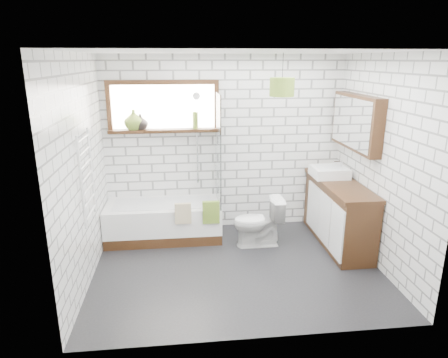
{
  "coord_description": "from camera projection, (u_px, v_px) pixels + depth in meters",
  "views": [
    {
      "loc": [
        -0.64,
        -4.3,
        2.43
      ],
      "look_at": [
        -0.13,
        0.25,
        1.05
      ],
      "focal_mm": 32.0,
      "sensor_mm": 36.0,
      "label": 1
    }
  ],
  "objects": [
    {
      "name": "floor",
      "position": [
        237.0,
        267.0,
        4.86
      ],
      "size": [
        3.4,
        2.6,
        0.01
      ],
      "primitive_type": "cube",
      "color": "black",
      "rests_on": "ground"
    },
    {
      "name": "ceiling",
      "position": [
        239.0,
        51.0,
        4.13
      ],
      "size": [
        3.4,
        2.6,
        0.01
      ],
      "primitive_type": "cube",
      "color": "white",
      "rests_on": "ground"
    },
    {
      "name": "wall_back",
      "position": [
        225.0,
        144.0,
        5.74
      ],
      "size": [
        3.4,
        0.01,
        2.5
      ],
      "primitive_type": "cube",
      "color": "white",
      "rests_on": "ground"
    },
    {
      "name": "wall_front",
      "position": [
        261.0,
        210.0,
        3.25
      ],
      "size": [
        3.4,
        0.01,
        2.5
      ],
      "primitive_type": "cube",
      "color": "white",
      "rests_on": "ground"
    },
    {
      "name": "wall_left",
      "position": [
        82.0,
        173.0,
        4.31
      ],
      "size": [
        0.01,
        2.6,
        2.5
      ],
      "primitive_type": "cube",
      "color": "white",
      "rests_on": "ground"
    },
    {
      "name": "wall_right",
      "position": [
        382.0,
        164.0,
        4.68
      ],
      "size": [
        0.01,
        2.6,
        2.5
      ],
      "primitive_type": "cube",
      "color": "white",
      "rests_on": "ground"
    },
    {
      "name": "window",
      "position": [
        163.0,
        107.0,
        5.44
      ],
      "size": [
        1.52,
        0.16,
        0.68
      ],
      "primitive_type": "cube",
      "color": "black",
      "rests_on": "wall_back"
    },
    {
      "name": "towel_radiator",
      "position": [
        87.0,
        177.0,
        4.33
      ],
      "size": [
        0.06,
        0.52,
        1.0
      ],
      "primitive_type": "cube",
      "color": "white",
      "rests_on": "wall_left"
    },
    {
      "name": "mirror_cabinet",
      "position": [
        356.0,
        122.0,
        5.12
      ],
      "size": [
        0.16,
        1.2,
        0.7
      ],
      "primitive_type": "cube",
      "color": "black",
      "rests_on": "wall_right"
    },
    {
      "name": "shower_riser",
      "position": [
        197.0,
        139.0,
        5.62
      ],
      "size": [
        0.02,
        0.02,
        1.3
      ],
      "primitive_type": "cylinder",
      "color": "silver",
      "rests_on": "wall_back"
    },
    {
      "name": "bathtub",
      "position": [
        164.0,
        221.0,
        5.59
      ],
      "size": [
        1.58,
        0.7,
        0.51
      ],
      "primitive_type": "cube",
      "color": "white",
      "rests_on": "floor"
    },
    {
      "name": "shower_screen",
      "position": [
        218.0,
        149.0,
        5.38
      ],
      "size": [
        0.02,
        0.72,
        1.5
      ],
      "primitive_type": "cube",
      "color": "white",
      "rests_on": "bathtub"
    },
    {
      "name": "towel_green",
      "position": [
        211.0,
        212.0,
        5.26
      ],
      "size": [
        0.22,
        0.06,
        0.3
      ],
      "primitive_type": "cube",
      "color": "#5B7A24",
      "rests_on": "bathtub"
    },
    {
      "name": "towel_beige",
      "position": [
        183.0,
        213.0,
        5.22
      ],
      "size": [
        0.21,
        0.05,
        0.28
      ],
      "primitive_type": "cube",
      "color": "tan",
      "rests_on": "bathtub"
    },
    {
      "name": "vanity",
      "position": [
        338.0,
        213.0,
        5.39
      ],
      "size": [
        0.49,
        1.52,
        0.87
      ],
      "primitive_type": "cube",
      "color": "black",
      "rests_on": "floor"
    },
    {
      "name": "basin",
      "position": [
        329.0,
        172.0,
        5.5
      ],
      "size": [
        0.47,
        0.41,
        0.14
      ],
      "primitive_type": "cube",
      "color": "white",
      "rests_on": "vanity"
    },
    {
      "name": "tap",
      "position": [
        341.0,
        167.0,
        5.49
      ],
      "size": [
        0.04,
        0.04,
        0.18
      ],
      "primitive_type": "cylinder",
      "rotation": [
        0.0,
        0.0,
        -0.17
      ],
      "color": "silver",
      "rests_on": "vanity"
    },
    {
      "name": "toilet",
      "position": [
        258.0,
        222.0,
        5.34
      ],
      "size": [
        0.38,
        0.66,
        0.67
      ],
      "primitive_type": "imported",
      "rotation": [
        0.0,
        0.0,
        -1.56
      ],
      "color": "white",
      "rests_on": "floor"
    },
    {
      "name": "vase_olive",
      "position": [
        134.0,
        121.0,
        5.43
      ],
      "size": [
        0.28,
        0.28,
        0.28
      ],
      "primitive_type": "imported",
      "rotation": [
        0.0,
        0.0,
        -0.05
      ],
      "color": "olive",
      "rests_on": "window"
    },
    {
      "name": "vase_dark",
      "position": [
        141.0,
        123.0,
        5.44
      ],
      "size": [
        0.27,
        0.27,
        0.21
      ],
      "primitive_type": "imported",
      "rotation": [
        0.0,
        0.0,
        0.42
      ],
      "color": "black",
      "rests_on": "window"
    },
    {
      "name": "bottle",
      "position": [
        195.0,
        122.0,
        5.52
      ],
      "size": [
        0.1,
        0.1,
        0.23
      ],
      "primitive_type": "cylinder",
      "rotation": [
        0.0,
        0.0,
        -0.4
      ],
      "color": "olive",
      "rests_on": "window"
    },
    {
      "name": "pendant",
      "position": [
        282.0,
        87.0,
        4.88
      ],
      "size": [
        0.3,
        0.3,
        0.22
      ],
      "primitive_type": "cylinder",
      "color": "#5B7A24",
      "rests_on": "ceiling"
    }
  ]
}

